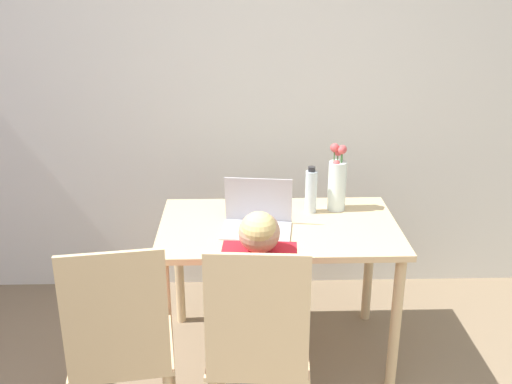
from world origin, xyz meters
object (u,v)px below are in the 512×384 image
(chair_spare, at_px, (121,349))
(person_seated, at_px, (260,299))
(flower_vase, at_px, (337,180))
(water_bottle, at_px, (311,191))
(laptop, at_px, (257,217))
(chair_occupied, at_px, (258,350))

(chair_spare, xyz_separation_m, person_seated, (0.55, 0.11, 0.15))
(flower_vase, relative_size, water_bottle, 1.44)
(chair_spare, relative_size, flower_vase, 2.78)
(laptop, height_order, water_bottle, water_bottle)
(person_seated, relative_size, laptop, 3.00)
(flower_vase, bearing_deg, laptop, -151.28)
(chair_occupied, distance_m, laptop, 0.70)
(chair_occupied, height_order, flower_vase, flower_vase)
(chair_spare, xyz_separation_m, flower_vase, (0.96, 0.84, 0.39))
(chair_spare, height_order, person_seated, person_seated)
(laptop, distance_m, flower_vase, 0.48)
(person_seated, xyz_separation_m, flower_vase, (0.42, 0.74, 0.24))
(person_seated, height_order, laptop, person_seated)
(person_seated, height_order, flower_vase, flower_vase)
(chair_spare, distance_m, flower_vase, 1.34)
(chair_spare, xyz_separation_m, water_bottle, (0.83, 0.81, 0.35))
(chair_spare, bearing_deg, flower_vase, -147.10)
(chair_spare, distance_m, water_bottle, 1.21)
(flower_vase, bearing_deg, chair_spare, -138.81)
(person_seated, relative_size, flower_vase, 3.01)
(person_seated, bearing_deg, laptop, -86.35)
(chair_occupied, bearing_deg, water_bottle, -104.99)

